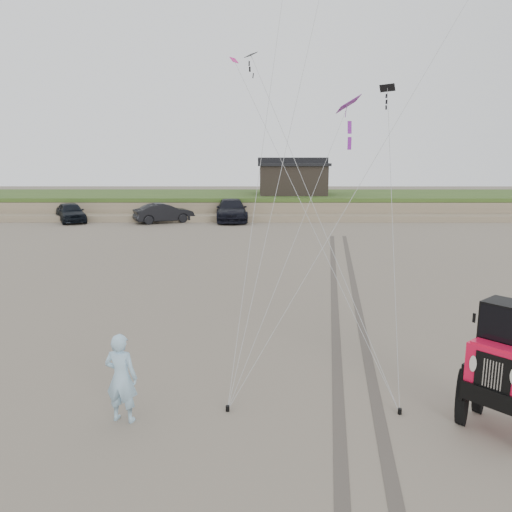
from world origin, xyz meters
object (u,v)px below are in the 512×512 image
object	(u,v)px
cabin	(292,178)
truck_a	(71,212)
truck_c	(231,210)
man	(121,378)
jeep	(503,382)
truck_b	(164,213)

from	to	relation	value
cabin	truck_a	xyz separation A→B (m)	(-18.14, -7.01, -2.45)
cabin	truck_c	size ratio (longest dim) A/B	1.06
truck_a	man	xyz separation A→B (m)	(12.28, -30.57, 0.11)
cabin	truck_c	world-z (taller)	cabin
truck_a	jeep	distance (m)	36.57
cabin	truck_b	xyz separation A→B (m)	(-10.63, -7.34, -2.47)
truck_b	cabin	bearing A→B (deg)	-80.88
truck_c	truck_b	bearing A→B (deg)	-172.84
truck_c	truck_a	bearing A→B (deg)	178.90
truck_a	truck_c	distance (m)	12.82
truck_b	truck_c	size ratio (longest dim) A/B	0.77
truck_c	man	bearing A→B (deg)	-95.43
cabin	jeep	bearing A→B (deg)	-87.94
jeep	man	xyz separation A→B (m)	(-7.23, 0.36, -0.09)
truck_a	truck_b	world-z (taller)	truck_a
truck_b	truck_c	world-z (taller)	truck_c
truck_b	truck_a	bearing A→B (deg)	61.98
cabin	truck_c	bearing A→B (deg)	-130.55
cabin	truck_b	bearing A→B (deg)	-145.38
truck_a	man	distance (m)	32.95
truck_c	jeep	world-z (taller)	jeep
truck_b	man	xyz separation A→B (m)	(4.77, -30.24, 0.13)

